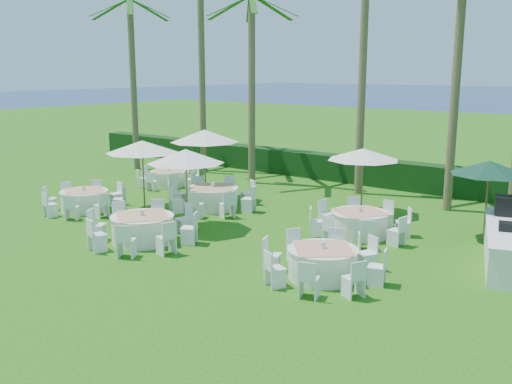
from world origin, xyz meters
TOP-DOWN VIEW (x-y plane):
  - ground at (0.00, 0.00)m, footprint 120.00×120.00m
  - hedge at (0.00, 12.00)m, footprint 34.00×1.00m
  - banquet_table_a at (-4.96, 0.93)m, footprint 3.08×3.08m
  - banquet_table_b at (-0.20, -0.40)m, footprint 3.37×3.37m
  - banquet_table_c at (5.77, 0.33)m, footprint 3.11×3.11m
  - banquet_table_d at (-5.86, 6.09)m, footprint 2.79×2.79m
  - banquet_table_e at (-1.37, 4.11)m, footprint 3.33×3.33m
  - banquet_table_f at (4.74, 4.27)m, footprint 3.19×3.19m
  - umbrella_a at (-3.32, 2.42)m, footprint 2.71×2.71m
  - umbrella_b at (-0.20, 1.54)m, footprint 2.52×2.52m
  - umbrella_c at (-2.61, 5.04)m, footprint 2.73×2.73m
  - umbrella_d at (3.42, 6.92)m, footprint 2.62×2.62m
  - umbrella_green at (7.98, 6.31)m, footprint 2.34×2.34m
  - buffet_table at (9.05, 4.38)m, footprint 2.22×4.56m
  - palm_a at (-7.42, 10.11)m, footprint 4.22×4.38m
  - palm_b at (-3.32, 8.97)m, footprint 4.36×4.26m
  - palm_c at (1.69, 9.94)m, footprint 4.33×4.31m
  - palm_d at (5.74, 9.37)m, footprint 4.26×4.36m
  - palm_f at (-10.53, 8.23)m, footprint 4.24×4.37m

SIDE VIEW (x-z plane):
  - ground at x=0.00m, z-range 0.00..0.00m
  - banquet_table_d at x=-5.86m, z-range -0.06..0.80m
  - banquet_table_a at x=-4.96m, z-range -0.06..0.87m
  - banquet_table_c at x=5.77m, z-range -0.06..0.89m
  - banquet_table_f at x=4.74m, z-range -0.06..0.90m
  - banquet_table_e at x=-1.37m, z-range -0.06..0.95m
  - banquet_table_b at x=-0.20m, z-range -0.06..0.95m
  - buffet_table at x=9.05m, z-range -0.24..1.36m
  - hedge at x=0.00m, z-range 0.00..1.20m
  - umbrella_d at x=3.42m, z-range 0.99..3.40m
  - umbrella_green at x=7.98m, z-range 1.02..3.51m
  - umbrella_a at x=-3.32m, z-range 1.08..3.70m
  - umbrella_b at x=-0.20m, z-range 1.10..3.75m
  - umbrella_c at x=-2.61m, z-range 1.18..4.03m
  - palm_b at x=-3.32m, z-range 0.45..8.83m
  - palm_f at x=-10.53m, z-range 0.45..9.13m
  - palm_d at x=5.74m, z-range 0.46..9.43m
  - palm_a at x=-7.42m, z-range 0.47..10.97m
  - palm_c at x=1.69m, z-range 0.49..12.61m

